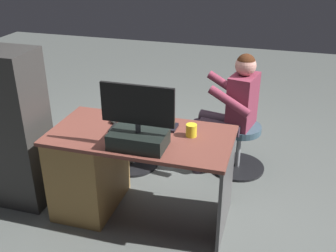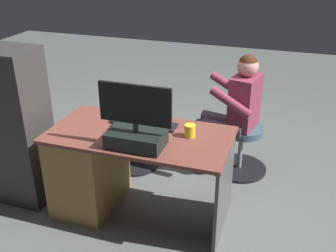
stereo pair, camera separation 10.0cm
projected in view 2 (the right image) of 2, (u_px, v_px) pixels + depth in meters
name	position (u px, v px, depth m)	size (l,w,h in m)	color
ground_plane	(160.00, 184.00, 3.58)	(10.00, 10.00, 0.00)	#5B605D
desk	(100.00, 164.00, 3.15)	(1.34, 0.68, 0.71)	brown
monitor	(136.00, 130.00, 2.68)	(0.51, 0.25, 0.45)	black
keyboard	(149.00, 124.00, 3.02)	(0.42, 0.14, 0.02)	black
computer_mouse	(115.00, 119.00, 3.08)	(0.06, 0.10, 0.04)	#292824
cup	(190.00, 131.00, 2.84)	(0.08, 0.08, 0.09)	yellow
tv_remote	(113.00, 127.00, 2.98)	(0.04, 0.15, 0.02)	black
notebook_binder	(144.00, 138.00, 2.81)	(0.22, 0.30, 0.02)	silver
office_chair_teddy	(133.00, 141.00, 3.79)	(0.50, 0.50, 0.45)	black
teddy_bear	(132.00, 109.00, 3.66)	(0.21, 0.21, 0.29)	tan
visitor_chair	(241.00, 147.00, 3.70)	(0.51, 0.51, 0.45)	black
person	(234.00, 105.00, 3.53)	(0.57, 0.54, 1.12)	brown
equipment_rack	(17.00, 128.00, 3.15)	(0.44, 0.36, 1.28)	#302F2D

